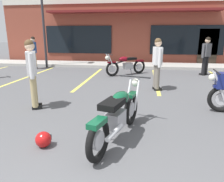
{
  "coord_description": "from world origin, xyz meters",
  "views": [
    {
      "loc": [
        0.88,
        -1.17,
        1.79
      ],
      "look_at": [
        0.18,
        3.43,
        0.55
      ],
      "focal_mm": 34.25,
      "sensor_mm": 36.0,
      "label": 1
    }
  ],
  "objects": [
    {
      "name": "person_near_building",
      "position": [
        3.57,
        8.85,
        0.95
      ],
      "size": [
        0.5,
        0.49,
        1.68
      ],
      "color": "black",
      "rests_on": "ground_plane"
    },
    {
      "name": "ground_plane",
      "position": [
        0.0,
        3.6,
        0.0
      ],
      "size": [
        80.0,
        80.0,
        0.0
      ],
      "primitive_type": "plane",
      "color": "#515154"
    },
    {
      "name": "sidewalk_kerb",
      "position": [
        0.0,
        11.1,
        0.07
      ],
      "size": [
        22.0,
        1.8,
        0.14
      ],
      "primitive_type": "cube",
      "color": "#A8A59E",
      "rests_on": "ground_plane"
    },
    {
      "name": "helmet_on_pavement",
      "position": [
        -0.7,
        1.79,
        0.13
      ],
      "size": [
        0.26,
        0.26,
        0.26
      ],
      "color": "#B71414",
      "rests_on": "ground_plane"
    },
    {
      "name": "motorcycle_silver_naked",
      "position": [
        0.07,
        8.39,
        0.46
      ],
      "size": [
        1.78,
        1.5,
        0.98
      ],
      "color": "black",
      "rests_on": "ground_plane"
    },
    {
      "name": "motorcycle_foreground_classic",
      "position": [
        0.47,
        2.25,
        0.46
      ],
      "size": [
        0.88,
        2.07,
        0.98
      ],
      "color": "black",
      "rests_on": "ground_plane"
    },
    {
      "name": "brick_storefront_building",
      "position": [
        0.0,
        14.95,
        1.95
      ],
      "size": [
        16.57,
        6.11,
        3.89
      ],
      "color": "brown",
      "rests_on": "ground_plane"
    },
    {
      "name": "person_in_shorts_foreground",
      "position": [
        1.29,
        5.83,
        0.95
      ],
      "size": [
        0.34,
        0.61,
        1.68
      ],
      "color": "black",
      "rests_on": "ground_plane"
    },
    {
      "name": "painted_stall_lines",
      "position": [
        0.0,
        7.5,
        0.0
      ],
      "size": [
        13.76,
        4.8,
        0.01
      ],
      "color": "#DBCC4C",
      "rests_on": "ground_plane"
    },
    {
      "name": "person_in_black_shirt",
      "position": [
        -4.86,
        9.41,
        0.95
      ],
      "size": [
        0.34,
        0.61,
        1.68
      ],
      "color": "black",
      "rests_on": "ground_plane"
    },
    {
      "name": "person_by_back_row",
      "position": [
        -1.77,
        3.55,
        0.95
      ],
      "size": [
        0.4,
        0.58,
        1.68
      ],
      "color": "black",
      "rests_on": "ground_plane"
    }
  ]
}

